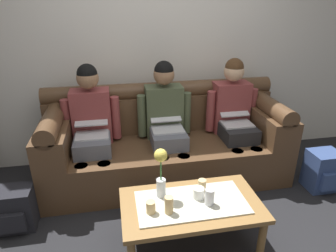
% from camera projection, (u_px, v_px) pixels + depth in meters
% --- Properties ---
extents(back_wall_patterned, '(6.00, 0.12, 2.90)m').
position_uv_depth(back_wall_patterned, '(157.00, 31.00, 3.20)').
color(back_wall_patterned, silver).
rests_on(back_wall_patterned, ground_plane).
extents(couch, '(2.44, 0.88, 0.96)m').
position_uv_depth(couch, '(166.00, 143.00, 3.16)').
color(couch, '#513823').
rests_on(couch, ground_plane).
extents(person_left, '(0.56, 0.67, 1.22)m').
position_uv_depth(person_left, '(92.00, 123.00, 2.91)').
color(person_left, '#595B66').
rests_on(person_left, ground_plane).
extents(person_middle, '(0.56, 0.67, 1.22)m').
position_uv_depth(person_middle, '(166.00, 118.00, 3.04)').
color(person_middle, '#595B66').
rests_on(person_middle, ground_plane).
extents(person_right, '(0.56, 0.67, 1.22)m').
position_uv_depth(person_right, '(234.00, 113.00, 3.17)').
color(person_right, '#232326').
rests_on(person_right, ground_plane).
extents(coffee_table, '(1.04, 0.58, 0.40)m').
position_uv_depth(coffee_table, '(191.00, 208.00, 2.23)').
color(coffee_table, olive).
rests_on(coffee_table, ground_plane).
extents(flower_vase, '(0.10, 0.10, 0.40)m').
position_uv_depth(flower_vase, '(161.00, 170.00, 2.18)').
color(flower_vase, silver).
rests_on(flower_vase, coffee_table).
extents(cup_near_left, '(0.06, 0.06, 0.13)m').
position_uv_depth(cup_near_left, '(169.00, 205.00, 2.07)').
color(cup_near_left, '#DBB77A').
rests_on(cup_near_left, coffee_table).
extents(cup_near_right, '(0.07, 0.07, 0.09)m').
position_uv_depth(cup_near_right, '(151.00, 207.00, 2.08)').
color(cup_near_right, '#DBB77A').
rests_on(cup_near_right, coffee_table).
extents(cup_far_center, '(0.06, 0.06, 0.09)m').
position_uv_depth(cup_far_center, '(202.00, 185.00, 2.32)').
color(cup_far_center, '#DBB77A').
rests_on(cup_far_center, coffee_table).
extents(cup_far_left, '(0.07, 0.07, 0.13)m').
position_uv_depth(cup_far_left, '(210.00, 197.00, 2.15)').
color(cup_far_left, silver).
rests_on(cup_far_left, coffee_table).
extents(cup_far_right, '(0.08, 0.08, 0.08)m').
position_uv_depth(cup_far_right, '(199.00, 193.00, 2.23)').
color(cup_far_right, white).
rests_on(cup_far_right, coffee_table).
extents(backpack_left, '(0.32, 0.28, 0.36)m').
position_uv_depth(backpack_left, '(14.00, 209.00, 2.46)').
color(backpack_left, black).
rests_on(backpack_left, ground_plane).
extents(backpack_right, '(0.29, 0.29, 0.40)m').
position_uv_depth(backpack_right, '(323.00, 171.00, 2.97)').
color(backpack_right, '#33477A').
rests_on(backpack_right, ground_plane).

